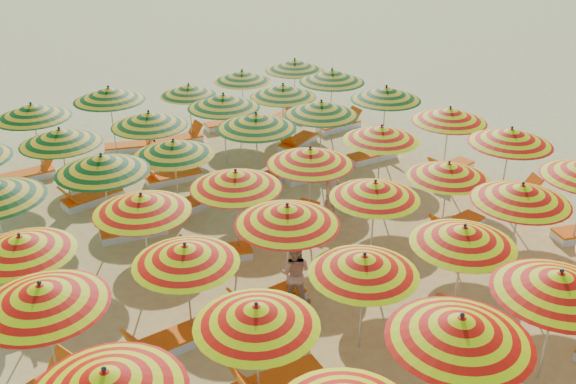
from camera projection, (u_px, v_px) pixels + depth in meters
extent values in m
plane|color=#F2D06B|center=(300.00, 257.00, 15.95)|extent=(120.00, 120.00, 0.00)
cylinder|color=silver|center=(453.00, 378.00, 10.45)|extent=(0.04, 0.04, 2.35)
cone|color=orange|center=(460.00, 328.00, 10.00)|extent=(2.45, 2.45, 0.45)
sphere|color=black|center=(462.00, 315.00, 9.88)|extent=(0.08, 0.08, 0.08)
cylinder|color=silver|center=(549.00, 329.00, 11.60)|extent=(0.04, 0.04, 2.32)
cone|color=orange|center=(559.00, 283.00, 11.15)|extent=(2.73, 2.73, 0.44)
sphere|color=black|center=(562.00, 271.00, 11.04)|extent=(0.08, 0.08, 0.08)
cone|color=orange|center=(106.00, 383.00, 8.97)|extent=(2.94, 2.94, 0.44)
sphere|color=black|center=(104.00, 369.00, 8.85)|extent=(0.08, 0.08, 0.08)
cylinder|color=silver|center=(258.00, 359.00, 11.00)|extent=(0.04, 0.04, 2.15)
cone|color=orange|center=(256.00, 316.00, 10.59)|extent=(2.53, 2.53, 0.41)
sphere|color=black|center=(256.00, 304.00, 10.48)|extent=(0.07, 0.07, 0.07)
cylinder|color=silver|center=(362.00, 304.00, 12.44)|extent=(0.04, 0.04, 2.11)
cone|color=orange|center=(364.00, 264.00, 12.03)|extent=(2.45, 2.45, 0.40)
sphere|color=black|center=(365.00, 254.00, 11.93)|extent=(0.07, 0.07, 0.07)
cylinder|color=silver|center=(458.00, 275.00, 13.31)|extent=(0.04, 0.04, 2.17)
cone|color=orange|center=(464.00, 236.00, 12.89)|extent=(2.49, 2.49, 0.41)
sphere|color=black|center=(465.00, 225.00, 12.78)|extent=(0.07, 0.07, 0.07)
cylinder|color=silver|center=(515.00, 231.00, 14.86)|extent=(0.04, 0.04, 2.25)
cone|color=orange|center=(522.00, 193.00, 14.43)|extent=(2.84, 2.84, 0.43)
sphere|color=black|center=(523.00, 183.00, 14.32)|extent=(0.07, 0.07, 0.07)
cylinder|color=silver|center=(51.00, 341.00, 11.33)|extent=(0.04, 0.04, 2.28)
cone|color=orange|center=(42.00, 295.00, 10.89)|extent=(2.83, 2.83, 0.43)
sphere|color=black|center=(39.00, 283.00, 10.78)|extent=(0.08, 0.08, 0.08)
cylinder|color=silver|center=(189.00, 293.00, 12.77)|extent=(0.04, 0.04, 2.11)
cone|color=orange|center=(185.00, 254.00, 12.37)|extent=(2.19, 2.19, 0.40)
sphere|color=black|center=(185.00, 244.00, 12.26)|extent=(0.07, 0.07, 0.07)
cylinder|color=silver|center=(287.00, 254.00, 13.93)|extent=(0.04, 0.04, 2.26)
cone|color=orange|center=(287.00, 215.00, 13.49)|extent=(2.81, 2.81, 0.43)
sphere|color=black|center=(287.00, 204.00, 13.38)|extent=(0.08, 0.08, 0.08)
cylinder|color=silver|center=(373.00, 224.00, 15.25)|extent=(0.04, 0.04, 2.12)
cone|color=orange|center=(375.00, 190.00, 14.84)|extent=(2.77, 2.77, 0.40)
sphere|color=black|center=(376.00, 181.00, 14.74)|extent=(0.07, 0.07, 0.07)
cylinder|color=silver|center=(445.00, 202.00, 16.40)|extent=(0.04, 0.04, 2.04)
cone|color=orange|center=(448.00, 170.00, 16.01)|extent=(2.66, 2.66, 0.39)
sphere|color=black|center=(449.00, 162.00, 15.91)|extent=(0.07, 0.07, 0.07)
cylinder|color=silver|center=(505.00, 170.00, 17.86)|extent=(0.04, 0.04, 2.30)
cone|color=orange|center=(511.00, 136.00, 17.41)|extent=(2.96, 2.96, 0.44)
sphere|color=black|center=(512.00, 128.00, 17.30)|extent=(0.08, 0.08, 0.08)
cylinder|color=silver|center=(29.00, 283.00, 13.09)|extent=(0.04, 0.04, 2.11)
cone|color=orange|center=(21.00, 245.00, 12.68)|extent=(2.26, 2.26, 0.40)
sphere|color=black|center=(19.00, 234.00, 12.57)|extent=(0.07, 0.07, 0.07)
cylinder|color=silver|center=(146.00, 241.00, 14.51)|extent=(0.04, 0.04, 2.20)
cone|color=orange|center=(142.00, 203.00, 14.08)|extent=(2.75, 2.75, 0.42)
sphere|color=black|center=(140.00, 194.00, 13.98)|extent=(0.07, 0.07, 0.07)
cylinder|color=silver|center=(237.00, 215.00, 15.57)|extent=(0.04, 0.04, 2.22)
cone|color=orange|center=(236.00, 179.00, 15.14)|extent=(2.25, 2.25, 0.42)
sphere|color=black|center=(235.00, 170.00, 15.03)|extent=(0.07, 0.07, 0.07)
cylinder|color=silver|center=(310.00, 190.00, 16.76)|extent=(0.04, 0.04, 2.24)
cone|color=orange|center=(310.00, 156.00, 16.32)|extent=(2.87, 2.87, 0.43)
sphere|color=black|center=(310.00, 147.00, 16.21)|extent=(0.07, 0.07, 0.07)
cylinder|color=silver|center=(379.00, 164.00, 18.41)|extent=(0.04, 0.04, 2.15)
cone|color=orange|center=(381.00, 133.00, 18.00)|extent=(2.82, 2.82, 0.41)
sphere|color=black|center=(382.00, 125.00, 17.89)|extent=(0.07, 0.07, 0.07)
cylinder|color=silver|center=(446.00, 145.00, 19.52)|extent=(0.04, 0.04, 2.26)
cone|color=orange|center=(450.00, 115.00, 19.08)|extent=(2.33, 2.33, 0.43)
sphere|color=black|center=(451.00, 107.00, 18.97)|extent=(0.08, 0.08, 0.08)
cylinder|color=silver|center=(1.00, 229.00, 14.86)|extent=(0.04, 0.04, 2.33)
cylinder|color=silver|center=(107.00, 200.00, 16.18)|extent=(0.04, 0.04, 2.32)
cone|color=#6D5C03|center=(102.00, 164.00, 15.73)|extent=(2.51, 2.51, 0.44)
sphere|color=black|center=(101.00, 154.00, 15.62)|extent=(0.08, 0.08, 0.08)
cylinder|color=silver|center=(176.00, 180.00, 17.44)|extent=(0.04, 0.04, 2.16)
cone|color=#6D5C03|center=(174.00, 148.00, 17.02)|extent=(2.53, 2.53, 0.41)
sphere|color=black|center=(173.00, 139.00, 16.92)|extent=(0.07, 0.07, 0.07)
cylinder|color=silver|center=(257.00, 154.00, 18.84)|extent=(0.04, 0.04, 2.34)
cone|color=#6D5C03|center=(256.00, 121.00, 18.39)|extent=(3.00, 3.00, 0.44)
sphere|color=black|center=(256.00, 113.00, 18.27)|extent=(0.08, 0.08, 0.08)
cylinder|color=silver|center=(320.00, 138.00, 19.99)|extent=(0.04, 0.04, 2.28)
cone|color=#6D5C03|center=(321.00, 108.00, 19.55)|extent=(2.79, 2.79, 0.44)
sphere|color=black|center=(321.00, 100.00, 19.44)|extent=(0.08, 0.08, 0.08)
cylinder|color=silver|center=(384.00, 122.00, 21.24)|extent=(0.04, 0.04, 2.31)
cone|color=#6D5C03|center=(386.00, 93.00, 20.80)|extent=(3.05, 3.05, 0.44)
sphere|color=black|center=(387.00, 86.00, 20.68)|extent=(0.08, 0.08, 0.08)
cylinder|color=silver|center=(66.00, 169.00, 17.99)|extent=(0.04, 0.04, 2.24)
cone|color=#6D5C03|center=(60.00, 136.00, 17.56)|extent=(2.31, 2.31, 0.43)
sphere|color=black|center=(59.00, 128.00, 17.45)|extent=(0.07, 0.07, 0.07)
cylinder|color=silver|center=(152.00, 150.00, 19.21)|extent=(0.04, 0.04, 2.25)
cone|color=#6D5C03|center=(149.00, 119.00, 18.78)|extent=(2.41, 2.41, 0.43)
sphere|color=black|center=(148.00, 111.00, 18.67)|extent=(0.07, 0.07, 0.07)
cylinder|color=silver|center=(225.00, 131.00, 20.56)|extent=(0.04, 0.04, 2.30)
cone|color=#6D5C03|center=(223.00, 101.00, 20.12)|extent=(2.44, 2.44, 0.44)
sphere|color=black|center=(223.00, 93.00, 20.01)|extent=(0.08, 0.08, 0.08)
cylinder|color=silver|center=(283.00, 118.00, 21.74)|extent=(0.04, 0.04, 2.22)
cone|color=#6D5C03|center=(283.00, 91.00, 21.31)|extent=(2.89, 2.89, 0.42)
sphere|color=black|center=(283.00, 84.00, 21.20)|extent=(0.07, 0.07, 0.07)
cylinder|color=silver|center=(331.00, 103.00, 22.96)|extent=(0.04, 0.04, 2.33)
cone|color=#6D5C03|center=(332.00, 76.00, 22.51)|extent=(2.71, 2.71, 0.44)
sphere|color=black|center=(332.00, 69.00, 22.40)|extent=(0.08, 0.08, 0.08)
cylinder|color=silver|center=(38.00, 141.00, 19.76)|extent=(0.04, 0.04, 2.28)
cone|color=#6D5C03|center=(32.00, 111.00, 19.32)|extent=(2.77, 2.77, 0.44)
sphere|color=black|center=(30.00, 103.00, 19.20)|extent=(0.08, 0.08, 0.08)
cylinder|color=silver|center=(113.00, 123.00, 21.15)|extent=(0.04, 0.04, 2.32)
cone|color=#6D5C03|center=(109.00, 94.00, 20.70)|extent=(2.94, 2.94, 0.44)
sphere|color=black|center=(108.00, 86.00, 20.59)|extent=(0.08, 0.08, 0.08)
cylinder|color=silver|center=(191.00, 114.00, 22.37)|extent=(0.04, 0.04, 2.02)
cone|color=#6D5C03|center=(189.00, 90.00, 21.98)|extent=(2.45, 2.45, 0.39)
sphere|color=black|center=(188.00, 84.00, 21.88)|extent=(0.07, 0.07, 0.07)
cylinder|color=silver|center=(243.00, 100.00, 23.69)|extent=(0.04, 0.04, 2.09)
cone|color=#6D5C03|center=(242.00, 76.00, 23.29)|extent=(2.54, 2.54, 0.40)
sphere|color=black|center=(242.00, 70.00, 23.19)|extent=(0.07, 0.07, 0.07)
cylinder|color=silver|center=(295.00, 90.00, 24.54)|extent=(0.04, 0.04, 2.23)
cone|color=#6D5C03|center=(295.00, 65.00, 24.11)|extent=(2.36, 2.36, 0.43)
sphere|color=black|center=(295.00, 59.00, 24.00)|extent=(0.07, 0.07, 0.07)
cube|color=white|center=(279.00, 384.00, 11.83)|extent=(1.76, 0.78, 0.20)
cube|color=#F85E0B|center=(279.00, 379.00, 11.77)|extent=(1.76, 0.78, 0.06)
cube|color=#F85E0B|center=(244.00, 383.00, 11.38)|extent=(0.43, 0.62, 0.48)
cube|color=white|center=(437.00, 324.00, 13.42)|extent=(1.79, 1.24, 0.20)
cube|color=#F85E0B|center=(438.00, 319.00, 13.37)|extent=(1.79, 1.24, 0.06)
cube|color=#F85E0B|center=(428.00, 329.00, 12.72)|extent=(0.58, 0.68, 0.48)
cube|color=#F85E0B|center=(62.00, 364.00, 11.80)|extent=(0.52, 0.66, 0.48)
cube|color=white|center=(170.00, 344.00, 12.84)|extent=(1.71, 0.60, 0.20)
cube|color=#F85E0B|center=(169.00, 339.00, 12.78)|extent=(1.71, 0.60, 0.06)
cube|color=#F85E0B|center=(135.00, 343.00, 12.33)|extent=(0.37, 0.58, 0.48)
cube|color=white|center=(268.00, 303.00, 14.07)|extent=(1.70, 0.58, 0.20)
cube|color=#F85E0B|center=(268.00, 298.00, 14.01)|extent=(1.70, 0.58, 0.06)
cube|color=#F85E0B|center=(240.00, 301.00, 13.55)|extent=(0.37, 0.58, 0.48)
cube|color=white|center=(456.00, 228.00, 17.06)|extent=(1.73, 0.67, 0.20)
cube|color=#F85E0B|center=(457.00, 223.00, 17.00)|extent=(1.73, 0.67, 0.06)
cube|color=#F85E0B|center=(441.00, 224.00, 16.52)|extent=(0.39, 0.60, 0.48)
cube|color=white|center=(508.00, 196.00, 18.70)|extent=(1.79, 1.23, 0.20)
cube|color=#F85E0B|center=(509.00, 192.00, 18.64)|extent=(1.79, 1.23, 0.06)
cube|color=#F85E0B|center=(532.00, 184.00, 18.67)|extent=(0.57, 0.68, 0.48)
cube|color=white|center=(9.00, 328.00, 13.28)|extent=(1.75, 0.73, 0.20)
cube|color=#F85E0B|center=(8.00, 323.00, 13.22)|extent=(1.75, 0.73, 0.06)
cube|color=#F85E0B|center=(41.00, 304.00, 13.44)|extent=(0.42, 0.61, 0.48)
cube|color=white|center=(217.00, 256.00, 15.81)|extent=(1.80, 1.13, 0.20)
cube|color=#F85E0B|center=(217.00, 251.00, 15.75)|extent=(1.80, 1.13, 0.06)
cube|color=#F85E0B|center=(188.00, 247.00, 15.49)|extent=(0.54, 0.67, 0.48)
cube|color=white|center=(295.00, 232.00, 16.84)|extent=(1.79, 1.23, 0.20)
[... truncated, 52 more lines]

